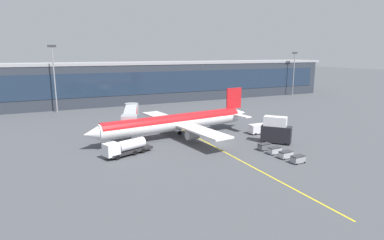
{
  "coord_description": "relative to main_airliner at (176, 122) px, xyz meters",
  "views": [
    {
      "loc": [
        -36.54,
        -62.76,
        20.74
      ],
      "look_at": [
        -3.64,
        7.59,
        4.5
      ],
      "focal_mm": 30.19,
      "sensor_mm": 36.0,
      "label": 1
    }
  ],
  "objects": [
    {
      "name": "baggage_cart_1",
      "position": [
        13.55,
        -24.49,
        -3.07
      ],
      "size": [
        2.74,
        1.76,
        1.48
      ],
      "color": "#B2B7BC",
      "rests_on": "ground_plane"
    },
    {
      "name": "apron_light_mast_0",
      "position": [
        82.07,
        49.69,
        8.6
      ],
      "size": [
        2.8,
        0.5,
        21.03
      ],
      "color": "gray",
      "rests_on": "ground_plane"
    },
    {
      "name": "apron_light_mast_1",
      "position": [
        -25.2,
        49.69,
        9.8
      ],
      "size": [
        2.8,
        0.5,
        23.34
      ],
      "color": "gray",
      "rests_on": "ground_plane"
    },
    {
      "name": "baggage_cart_0",
      "position": [
        13.74,
        -27.68,
        -3.07
      ],
      "size": [
        2.74,
        1.76,
        1.48
      ],
      "color": "gray",
      "rests_on": "ground_plane"
    },
    {
      "name": "catering_lift",
      "position": [
        18.96,
        -14.7,
        -0.79
      ],
      "size": [
        6.37,
        6.75,
        6.3
      ],
      "color": "black",
      "rests_on": "ground_plane"
    },
    {
      "name": "baggage_cart_3",
      "position": [
        13.17,
        -18.1,
        -3.07
      ],
      "size": [
        2.74,
        1.76,
        1.48
      ],
      "color": "#595B60",
      "rests_on": "ground_plane"
    },
    {
      "name": "main_airliner",
      "position": [
        0.0,
        0.0,
        0.0
      ],
      "size": [
        45.26,
        36.19,
        11.3
      ],
      "color": "white",
      "rests_on": "ground_plane"
    },
    {
      "name": "apron_lead_in_line",
      "position": [
        4.62,
        -7.63,
        -3.85
      ],
      "size": [
        0.33,
        80.0,
        0.01
      ],
      "primitive_type": "cube",
      "rotation": [
        0.0,
        0.0,
        0.0
      ],
      "color": "yellow",
      "rests_on": "ground_plane"
    },
    {
      "name": "fuel_tanker",
      "position": [
        -15.08,
        -9.16,
        -2.11
      ],
      "size": [
        11.0,
        6.04,
        3.25
      ],
      "color": "#232326",
      "rests_on": "ground_plane"
    },
    {
      "name": "jet_bridge",
      "position": [
        -8.97,
        9.48,
        1.01
      ],
      "size": [
        9.11,
        20.9,
        6.55
      ],
      "color": "#B2B7BC",
      "rests_on": "ground_plane"
    },
    {
      "name": "ground_plane",
      "position": [
        6.98,
        -9.63,
        -3.85
      ],
      "size": [
        700.0,
        700.0,
        0.0
      ],
      "primitive_type": "plane",
      "color": "#47494F"
    },
    {
      "name": "baggage_cart_2",
      "position": [
        13.36,
        -21.29,
        -3.07
      ],
      "size": [
        2.74,
        1.76,
        1.48
      ],
      "color": "#B2B7BC",
      "rests_on": "ground_plane"
    },
    {
      "name": "terminal_building",
      "position": [
        -7.96,
        61.65,
        4.63
      ],
      "size": [
        218.83,
        17.66,
        16.92
      ],
      "color": "#2D333D",
      "rests_on": "ground_plane"
    },
    {
      "name": "lavatory_truck",
      "position": [
        21.15,
        -5.67,
        -2.43
      ],
      "size": [
        5.86,
        2.45,
        2.5
      ],
      "color": "white",
      "rests_on": "ground_plane"
    }
  ]
}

